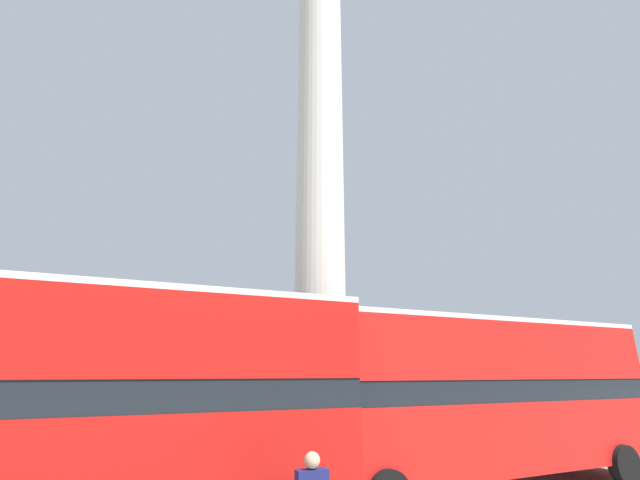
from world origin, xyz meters
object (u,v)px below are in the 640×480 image
(monument_column, at_px, (320,204))
(street_lamp, at_px, (238,374))
(bus_b, at_px, (72,399))
(bus_a, at_px, (476,392))

(monument_column, distance_m, street_lamp, 7.80)
(monument_column, xyz_separation_m, bus_b, (-7.51, -5.37, -7.01))
(street_lamp, bearing_deg, bus_a, -28.00)
(monument_column, height_order, bus_a, monument_column)
(bus_a, distance_m, bus_b, 9.78)
(bus_b, bearing_deg, bus_a, 3.44)
(bus_a, bearing_deg, bus_b, -177.22)
(monument_column, relative_size, bus_a, 2.29)
(monument_column, bearing_deg, street_lamp, -150.20)
(street_lamp, bearing_deg, monument_column, 29.80)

